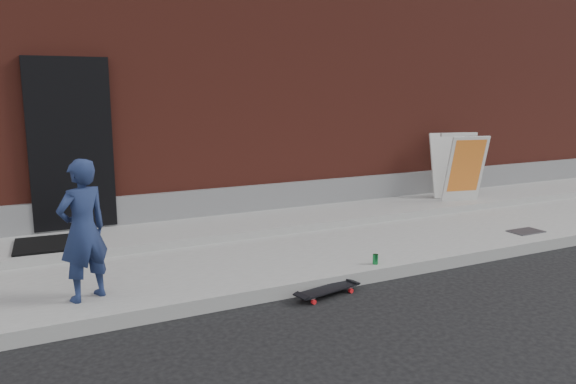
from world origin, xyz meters
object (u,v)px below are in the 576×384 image
pizza_sign (458,166)px  soda_can (375,259)px  skateboard (327,290)px  child (83,230)px

pizza_sign → soda_can: (-3.16, -2.11, -0.61)m
skateboard → pizza_sign: pizza_sign is taller
skateboard → pizza_sign: (3.96, 2.40, 0.75)m
child → soda_can: 3.16m
child → pizza_sign: size_ratio=1.19×
child → skateboard: size_ratio=1.75×
child → skateboard: child is taller
child → skateboard: 2.48m
child → skateboard: bearing=140.0°
child → soda_can: size_ratio=11.66×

